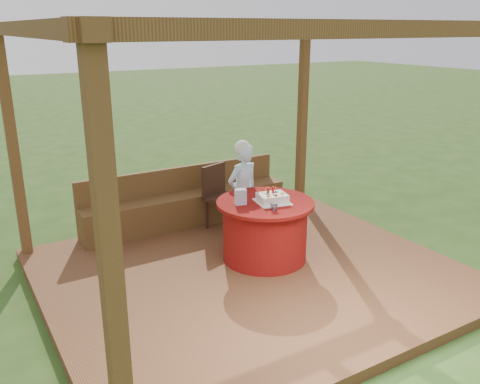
# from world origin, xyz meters

# --- Properties ---
(ground) EXTENTS (60.00, 60.00, 0.00)m
(ground) POSITION_xyz_m (0.00, 0.00, 0.00)
(ground) COLOR #274416
(ground) RESTS_ON ground
(deck) EXTENTS (4.50, 4.00, 0.12)m
(deck) POSITION_xyz_m (0.00, 0.00, 0.06)
(deck) COLOR brown
(deck) RESTS_ON ground
(pergola) EXTENTS (4.50, 4.00, 2.72)m
(pergola) POSITION_xyz_m (0.00, 0.00, 2.41)
(pergola) COLOR brown
(pergola) RESTS_ON deck
(bench) EXTENTS (3.00, 0.42, 0.80)m
(bench) POSITION_xyz_m (0.00, 1.72, 0.38)
(bench) COLOR brown
(bench) RESTS_ON deck
(table) EXTENTS (1.15, 1.15, 0.73)m
(table) POSITION_xyz_m (0.31, 0.19, 0.49)
(table) COLOR maroon
(table) RESTS_ON deck
(chair) EXTENTS (0.54, 0.54, 0.88)m
(chair) POSITION_xyz_m (0.35, 1.37, 0.61)
(chair) COLOR #341B10
(chair) RESTS_ON deck
(elderly_woman) EXTENTS (0.52, 0.39, 1.33)m
(elderly_woman) POSITION_xyz_m (0.38, 0.83, 0.79)
(elderly_woman) COLOR #A3D4F1
(elderly_woman) RESTS_ON deck
(birthday_cake) EXTENTS (0.43, 0.43, 0.17)m
(birthday_cake) POSITION_xyz_m (0.36, 0.12, 0.90)
(birthday_cake) COLOR white
(birthday_cake) RESTS_ON table
(gift_bag) EXTENTS (0.15, 0.12, 0.18)m
(gift_bag) POSITION_xyz_m (0.01, 0.25, 0.94)
(gift_bag) COLOR #F19CD0
(gift_bag) RESTS_ON table
(drinking_glass) EXTENTS (0.11, 0.11, 0.08)m
(drinking_glass) POSITION_xyz_m (0.22, -0.12, 0.89)
(drinking_glass) COLOR white
(drinking_glass) RESTS_ON table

